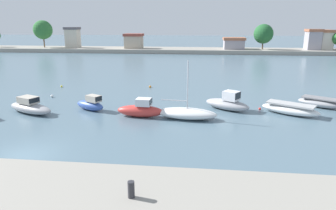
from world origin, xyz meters
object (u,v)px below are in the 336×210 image
at_px(moored_boat_3, 91,104).
at_px(mooring_buoy_4, 150,87).
at_px(moored_boat_8, 320,103).
at_px(moored_boat_4, 141,110).
at_px(mooring_buoy_2, 52,96).
at_px(moored_boat_2, 30,107).
at_px(mooring_buoy_0, 260,109).
at_px(mooring_buoy_3, 62,86).
at_px(mooring_bollard, 131,189).
at_px(moored_boat_7, 290,109).
at_px(moored_boat_5, 186,113).
at_px(moored_boat_6, 228,103).

xyz_separation_m(moored_boat_3, mooring_buoy_4, (4.01, 11.18, -0.44)).
bearing_deg(moored_boat_8, moored_boat_4, -130.36).
height_order(moored_boat_3, mooring_buoy_2, moored_boat_3).
relative_size(moored_boat_2, mooring_buoy_0, 22.75).
distance_m(moored_boat_8, mooring_buoy_3, 31.25).
bearing_deg(moored_boat_2, mooring_buoy_3, 125.28).
height_order(mooring_bollard, mooring_buoy_3, mooring_bollard).
bearing_deg(moored_boat_7, mooring_buoy_2, -158.79).
relative_size(moored_boat_5, mooring_buoy_0, 22.82).
height_order(mooring_buoy_2, mooring_buoy_4, mooring_buoy_2).
relative_size(moored_boat_8, mooring_buoy_3, 17.21).
height_order(moored_boat_3, mooring_buoy_3, moored_boat_3).
height_order(moored_boat_4, moored_boat_8, moored_boat_4).
bearing_deg(moored_boat_8, mooring_buoy_4, -168.90).
relative_size(moored_boat_7, mooring_buoy_3, 20.60).
xyz_separation_m(mooring_buoy_3, mooring_buoy_4, (11.77, 1.05, 0.02)).
relative_size(moored_boat_3, mooring_buoy_3, 13.81).
height_order(mooring_bollard, mooring_buoy_0, mooring_bollard).
height_order(moored_boat_8, mooring_buoy_2, moored_boat_8).
xyz_separation_m(moored_boat_8, mooring_buoy_0, (-6.28, -1.83, -0.35)).
bearing_deg(mooring_buoy_2, mooring_buoy_0, -6.89).
height_order(moored_boat_6, moored_boat_8, moored_boat_6).
xyz_separation_m(mooring_bollard, mooring_buoy_4, (-4.22, 28.88, -2.03)).
xyz_separation_m(moored_boat_2, mooring_buoy_3, (-2.43, 11.77, -0.46)).
bearing_deg(mooring_buoy_0, moored_boat_6, -176.71).
xyz_separation_m(moored_boat_6, moored_boat_7, (5.69, -0.98, -0.16)).
distance_m(mooring_bollard, moored_boat_8, 25.92).
bearing_deg(moored_boat_4, mooring_buoy_2, 155.81).
xyz_separation_m(mooring_bollard, moored_boat_7, (10.84, 18.37, -1.67)).
distance_m(moored_boat_8, mooring_buoy_0, 6.55).
distance_m(moored_boat_7, mooring_buoy_4, 18.37).
bearing_deg(mooring_bollard, moored_boat_3, 114.91).
height_order(mooring_buoy_0, mooring_buoy_2, mooring_buoy_2).
bearing_deg(moored_boat_6, mooring_bollard, -72.16).
bearing_deg(moored_boat_8, moored_boat_2, -136.44).
xyz_separation_m(moored_boat_3, moored_boat_7, (19.06, 0.66, -0.09)).
distance_m(moored_boat_4, mooring_buoy_2, 13.21).
distance_m(moored_boat_6, moored_boat_7, 5.78).
distance_m(moored_boat_4, moored_boat_7, 13.93).
distance_m(moored_boat_2, mooring_buoy_3, 12.03).
distance_m(moored_boat_4, mooring_buoy_0, 11.73).
bearing_deg(mooring_buoy_2, moored_boat_5, -21.79).
xyz_separation_m(mooring_buoy_2, mooring_buoy_3, (-1.43, 5.55, -0.03)).
distance_m(mooring_buoy_2, mooring_buoy_4, 12.26).
height_order(moored_boat_2, mooring_buoy_0, moored_boat_2).
bearing_deg(moored_boat_8, mooring_bollard, -91.43).
relative_size(mooring_buoy_2, mooring_buoy_4, 1.05).
relative_size(moored_boat_6, mooring_buoy_3, 18.53).
bearing_deg(moored_boat_6, moored_boat_7, 22.98).
bearing_deg(moored_boat_8, mooring_buoy_2, -148.93).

